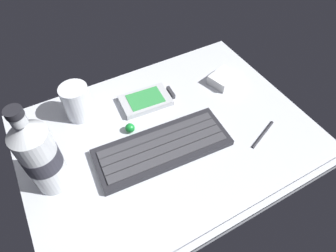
% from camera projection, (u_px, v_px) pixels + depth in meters
% --- Properties ---
extents(ground_plane, '(0.64, 0.48, 0.03)m').
position_uv_depth(ground_plane, '(168.00, 138.00, 0.66)').
color(ground_plane, silver).
extents(keyboard, '(0.30, 0.13, 0.02)m').
position_uv_depth(keyboard, '(163.00, 147.00, 0.62)').
color(keyboard, '#232328').
rests_on(keyboard, ground_plane).
extents(handheld_device, '(0.13, 0.08, 0.02)m').
position_uv_depth(handheld_device, '(148.00, 100.00, 0.71)').
color(handheld_device, '#B7BABF').
rests_on(handheld_device, ground_plane).
extents(juice_cup, '(0.06, 0.06, 0.09)m').
position_uv_depth(juice_cup, '(77.00, 103.00, 0.66)').
color(juice_cup, silver).
rests_on(juice_cup, ground_plane).
extents(water_bottle, '(0.07, 0.07, 0.21)m').
position_uv_depth(water_bottle, '(40.00, 156.00, 0.51)').
color(water_bottle, silver).
rests_on(water_bottle, ground_plane).
extents(charger_block, '(0.08, 0.07, 0.02)m').
position_uv_depth(charger_block, '(224.00, 79.00, 0.75)').
color(charger_block, white).
rests_on(charger_block, ground_plane).
extents(trackball_mouse, '(0.02, 0.02, 0.02)m').
position_uv_depth(trackball_mouse, '(130.00, 128.00, 0.65)').
color(trackball_mouse, '#198C33').
rests_on(trackball_mouse, ground_plane).
extents(stylus_pen, '(0.09, 0.04, 0.01)m').
position_uv_depth(stylus_pen, '(263.00, 134.00, 0.65)').
color(stylus_pen, '#26262B').
rests_on(stylus_pen, ground_plane).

